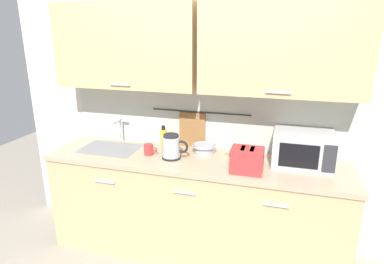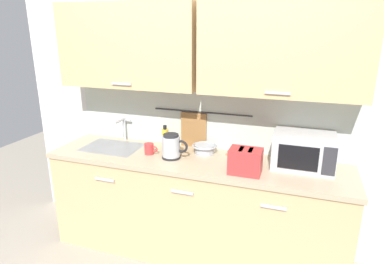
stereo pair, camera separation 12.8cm
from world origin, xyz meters
name	(u,v)px [view 1 (the left image)]	position (x,y,z in m)	size (l,w,h in m)	color
counter_unit	(194,205)	(-0.01, 0.30, 0.46)	(2.53, 0.64, 0.90)	tan
back_wall_assembly	(203,80)	(0.00, 0.53, 1.52)	(3.70, 0.41, 2.50)	silver
sink_faucet	(120,127)	(-0.80, 0.53, 1.04)	(0.09, 0.17, 0.22)	#B2B5BA
microwave	(303,149)	(0.85, 0.41, 1.04)	(0.46, 0.35, 0.27)	silver
electric_kettle	(172,147)	(-0.19, 0.25, 1.00)	(0.23, 0.16, 0.21)	black
dish_soap_bottle	(164,137)	(-0.36, 0.51, 0.99)	(0.06, 0.06, 0.20)	yellow
mug_near_sink	(149,150)	(-0.41, 0.27, 0.95)	(0.12, 0.08, 0.09)	red
mixing_bowl	(204,148)	(0.04, 0.45, 0.94)	(0.21, 0.21, 0.08)	#A5ADB7
toaster	(247,160)	(0.45, 0.15, 1.00)	(0.26, 0.17, 0.19)	red
wooden_spoon	(245,156)	(0.40, 0.45, 0.91)	(0.28, 0.05, 0.01)	#9E7042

